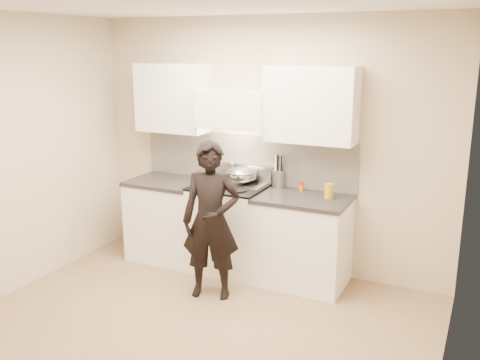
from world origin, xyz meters
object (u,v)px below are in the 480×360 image
(utensil_crock, at_px, (278,177))
(stove, at_px, (229,227))
(wok, at_px, (242,175))
(person, at_px, (211,221))
(counter_right, at_px, (302,240))

(utensil_crock, bearing_deg, stove, -151.96)
(stove, xyz_separation_m, wok, (0.10, 0.10, 0.57))
(person, bearing_deg, utensil_crock, 54.20)
(utensil_crock, bearing_deg, counter_right, -33.54)
(stove, bearing_deg, utensil_crock, 28.04)
(stove, relative_size, wok, 2.35)
(person, bearing_deg, counter_right, 27.40)
(counter_right, relative_size, utensil_crock, 2.60)
(counter_right, relative_size, person, 0.60)
(utensil_crock, distance_m, person, 0.99)
(counter_right, height_order, person, person)
(stove, relative_size, counter_right, 1.04)
(stove, height_order, wok, wok)
(utensil_crock, bearing_deg, person, -109.88)
(stove, xyz_separation_m, counter_right, (0.83, 0.00, -0.01))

